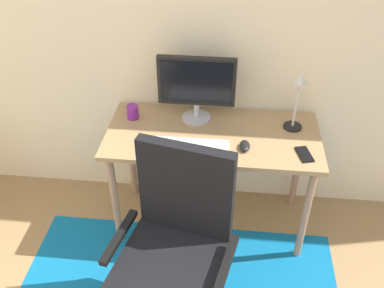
% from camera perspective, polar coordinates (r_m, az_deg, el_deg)
% --- Properties ---
extents(wall_back, '(6.00, 0.10, 2.60)m').
position_cam_1_polar(wall_back, '(2.67, 1.09, 15.94)').
color(wall_back, beige).
rests_on(wall_back, ground).
extents(desk, '(1.28, 0.60, 0.75)m').
position_cam_1_polar(desk, '(2.65, 2.71, -0.17)').
color(desk, '#A27F54').
rests_on(desk, ground).
extents(monitor, '(0.47, 0.18, 0.42)m').
position_cam_1_polar(monitor, '(2.61, 0.61, 7.86)').
color(monitor, '#B2B2B7').
rests_on(monitor, desk).
extents(keyboard, '(0.43, 0.13, 0.02)m').
position_cam_1_polar(keyboard, '(2.48, -0.04, -0.25)').
color(keyboard, white).
rests_on(keyboard, desk).
extents(computer_mouse, '(0.06, 0.10, 0.03)m').
position_cam_1_polar(computer_mouse, '(2.48, 6.95, -0.24)').
color(computer_mouse, black).
rests_on(computer_mouse, desk).
extents(coffee_cup, '(0.07, 0.07, 0.09)m').
position_cam_1_polar(coffee_cup, '(2.74, -7.82, 4.22)').
color(coffee_cup, '#752386').
rests_on(coffee_cup, desk).
extents(cell_phone, '(0.10, 0.15, 0.01)m').
position_cam_1_polar(cell_phone, '(2.50, 14.59, -1.33)').
color(cell_phone, black).
rests_on(cell_phone, desk).
extents(desk_lamp, '(0.11, 0.11, 0.37)m').
position_cam_1_polar(desk_lamp, '(2.60, 13.73, 6.21)').
color(desk_lamp, black).
rests_on(desk_lamp, desk).
extents(office_chair, '(0.65, 0.60, 1.06)m').
position_cam_1_polar(office_chair, '(2.29, -2.09, -14.99)').
color(office_chair, slate).
rests_on(office_chair, ground).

